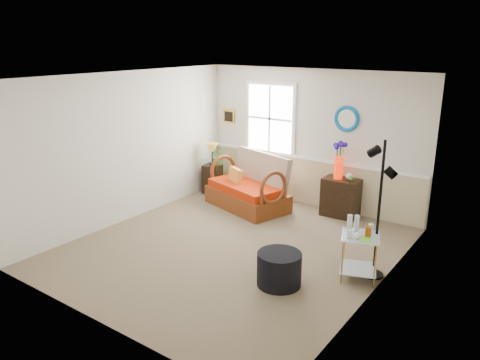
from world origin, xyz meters
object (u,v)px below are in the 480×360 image
Objects in this scene: ottoman at (279,269)px; cabinet at (341,197)px; loveseat at (247,182)px; lamp_stand at (213,179)px; side_table at (359,257)px; floor_lamp at (379,211)px.

cabinet is at bearing 98.05° from ottoman.
loveseat is 2.63× the size of lamp_stand.
side_table is at bearing -24.14° from lamp_stand.
ottoman is (2.03, -2.19, -0.29)m from loveseat.
cabinet is (1.63, 0.63, -0.17)m from loveseat.
side_table is at bearing -116.20° from floor_lamp.
lamp_stand is at bearing 179.62° from loveseat.
side_table is 1.06× the size of ottoman.
lamp_stand is 0.97× the size of side_table.
lamp_stand is at bearing -176.27° from cabinet.
loveseat reaches higher than ottoman.
cabinet is at bearing 37.60° from loveseat.
loveseat is at bearing 153.11° from side_table.
loveseat is 2.70× the size of ottoman.
loveseat is 1.19m from lamp_stand.
side_table is 1.10m from ottoman.
lamp_stand is 0.32× the size of floor_lamp.
side_table is at bearing -62.67° from cabinet.
floor_lamp is 3.24× the size of ottoman.
loveseat is at bearing -161.18° from cabinet.
loveseat is 3.00m from ottoman.
lamp_stand is 2.77m from cabinet.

